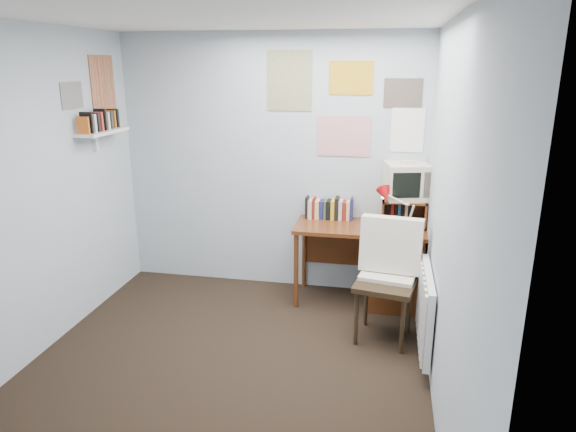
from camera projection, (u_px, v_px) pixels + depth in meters
name	position (u px, v px, depth m)	size (l,w,h in m)	color
ground	(220.00, 378.00, 3.75)	(3.50, 3.50, 0.00)	black
back_wall	(272.00, 165.00, 5.04)	(3.00, 0.02, 2.50)	#AFBAC8
left_wall	(13.00, 203.00, 3.67)	(0.02, 3.50, 2.50)	#AFBAC8
right_wall	(448.00, 227.00, 3.11)	(0.02, 3.50, 2.50)	#AFBAC8
ceiling	(204.00, 12.00, 3.03)	(3.00, 3.50, 0.02)	white
desk	(388.00, 264.00, 4.81)	(1.20, 0.55, 0.76)	#5A2D14
desk_chair	(385.00, 284.00, 4.15)	(0.50, 0.48, 0.98)	black
desk_lamp	(413.00, 216.00, 4.42)	(0.25, 0.22, 0.36)	#B20B11
tv_riser	(404.00, 212.00, 4.75)	(0.40, 0.30, 0.25)	#5A2D14
crt_tv	(407.00, 179.00, 4.68)	(0.38, 0.35, 0.36)	beige
book_row	(337.00, 208.00, 4.94)	(0.60, 0.14, 0.22)	#5A2D14
radiator	(426.00, 310.00, 3.88)	(0.09, 0.80, 0.60)	white
wall_shelf	(102.00, 132.00, 4.58)	(0.20, 0.62, 0.24)	white
posters_back	(345.00, 104.00, 4.73)	(1.20, 0.01, 0.90)	white
posters_left	(88.00, 88.00, 4.48)	(0.01, 0.70, 0.60)	white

